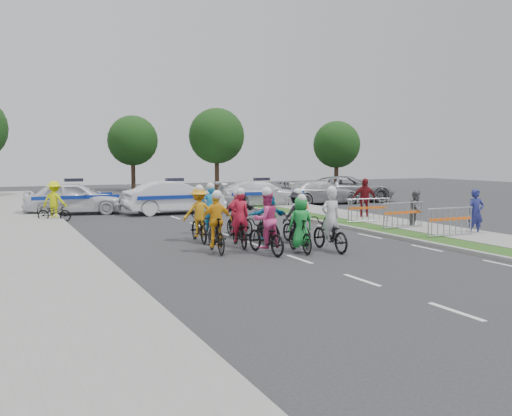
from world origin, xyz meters
name	(u,v)px	position (x,y,z in m)	size (l,w,h in m)	color
ground	(299,259)	(0.00, 0.00, 0.00)	(90.00, 90.00, 0.00)	#28282B
curb_right	(350,228)	(5.10, 5.00, 0.06)	(0.20, 60.00, 0.12)	gray
grass_strip	(364,227)	(5.80, 5.00, 0.06)	(1.20, 60.00, 0.11)	#264817
sidewalk_right	(400,224)	(7.60, 5.00, 0.07)	(2.40, 60.00, 0.13)	gray
sidewalk_left	(41,247)	(-6.50, 5.00, 0.07)	(3.00, 60.00, 0.13)	gray
rider_0	(330,230)	(1.56, 0.89, 0.66)	(0.73, 1.98, 2.01)	black
rider_1	(300,230)	(0.59, 1.00, 0.70)	(0.79, 1.74, 1.79)	black
rider_2	(266,229)	(-0.47, 1.22, 0.74)	(0.89, 2.02, 2.01)	black
rider_3	(216,229)	(-1.74, 2.01, 0.73)	(0.99, 1.85, 1.90)	black
rider_4	(296,222)	(1.38, 2.68, 0.72)	(1.03, 1.82, 1.85)	black
rider_5	(269,222)	(0.50, 2.99, 0.74)	(1.40, 1.67, 1.74)	black
rider_6	(239,227)	(-0.64, 2.81, 0.63)	(0.97, 1.95, 1.91)	black
rider_7	(298,220)	(1.94, 3.56, 0.67)	(0.79, 1.68, 1.71)	black
rider_8	(269,221)	(1.08, 4.16, 0.62)	(0.71, 1.64, 1.66)	black
rider_9	(236,219)	(0.02, 4.63, 0.67)	(0.87, 1.65, 1.72)	black
rider_10	(199,220)	(-1.47, 4.37, 0.75)	(1.13, 1.96, 1.95)	black
rider_11	(241,216)	(0.50, 5.35, 0.72)	(1.39, 1.65, 1.68)	black
rider_12	(210,217)	(-0.51, 5.90, 0.64)	(0.86, 1.96, 1.94)	black
police_car_0	(74,198)	(-4.10, 15.81, 0.82)	(1.93, 4.80, 1.64)	white
police_car_1	(175,197)	(0.56, 13.92, 0.82)	(1.74, 4.99, 1.65)	white
police_car_2	(262,194)	(6.23, 15.59, 0.76)	(2.12, 5.21, 1.51)	white
civilian_sedan	(320,192)	(10.25, 15.75, 0.73)	(2.04, 5.01, 1.45)	#A6A6AA
civilian_suv	(348,189)	(12.80, 16.54, 0.82)	(2.72, 5.91, 1.64)	gray
spectator_0	(476,212)	(8.20, 1.49, 0.86)	(0.62, 0.41, 1.71)	navy
spectator_1	(416,210)	(7.55, 3.95, 0.77)	(0.75, 0.59, 1.54)	slate
spectator_2	(364,199)	(7.65, 7.61, 0.95)	(1.11, 0.46, 1.90)	maroon
marshal_hiviz	(54,201)	(-5.26, 13.47, 0.89)	(1.14, 0.66, 1.77)	#E9F90D
barrier_0	(450,223)	(6.70, 1.21, 0.56)	(2.00, 0.50, 1.12)	#A5A8AD
barrier_1	(403,216)	(6.70, 3.72, 0.56)	(2.00, 0.50, 1.12)	#A5A8AD
barrier_2	(368,211)	(6.70, 5.98, 0.56)	(2.00, 0.50, 1.12)	#A5A8AD
cone_0	(299,215)	(4.41, 7.96, 0.34)	(0.40, 0.40, 0.70)	#F24C0C
cone_1	(306,205)	(7.19, 12.18, 0.34)	(0.40, 0.40, 0.70)	#F24C0C
parked_bike	(54,212)	(-5.34, 12.78, 0.41)	(0.54, 1.55, 0.81)	black
tree_1	(217,136)	(9.00, 30.00, 4.54)	(4.55, 4.55, 6.82)	#382619
tree_2	(337,145)	(18.00, 26.00, 3.83)	(3.85, 3.85, 5.77)	#382619
tree_4	(133,141)	(3.00, 34.00, 4.19)	(4.20, 4.20, 6.30)	#382619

